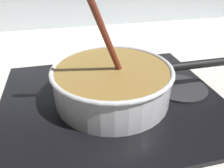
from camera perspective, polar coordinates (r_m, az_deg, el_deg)
ground at (r=0.52m, az=-7.09°, el=-12.97°), size 2.40×1.60×0.04m
hob_plate at (r=0.58m, az=-0.00°, el=-4.06°), size 0.56×0.48×0.01m
burner_ring at (r=0.58m, az=0.00°, el=-3.24°), size 0.17×0.17×0.01m
spare_burner at (r=0.64m, az=17.05°, el=-0.94°), size 0.14×0.14×0.01m
cooking_pan at (r=0.55m, az=0.12°, el=0.49°), size 0.46×0.30×0.33m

